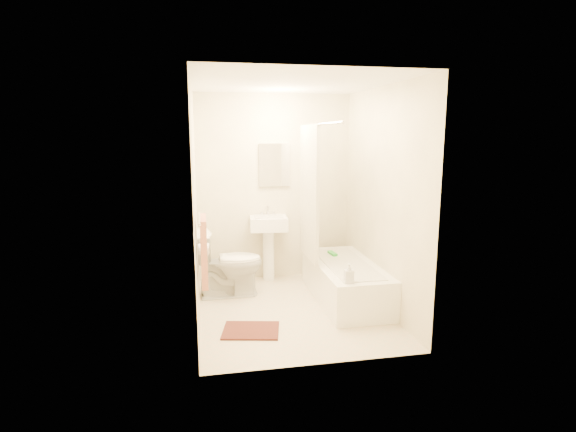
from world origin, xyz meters
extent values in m
plane|color=beige|center=(0.00, 0.00, 0.00)|extent=(2.40, 2.40, 0.00)
plane|color=white|center=(0.00, 0.00, 2.40)|extent=(2.40, 2.40, 0.00)
cube|color=beige|center=(0.00, 1.20, 1.20)|extent=(2.00, 0.02, 2.40)
cube|color=beige|center=(-1.00, 0.00, 1.20)|extent=(0.02, 2.40, 2.40)
cube|color=beige|center=(1.00, 0.00, 1.20)|extent=(0.02, 2.40, 2.40)
cube|color=white|center=(0.00, 1.18, 1.50)|extent=(0.40, 0.03, 0.55)
cylinder|color=silver|center=(0.30, 0.10, 2.00)|extent=(0.03, 1.70, 0.03)
cube|color=silver|center=(0.30, 0.50, 1.22)|extent=(0.04, 0.80, 1.55)
cylinder|color=silver|center=(-0.96, -0.25, 1.10)|extent=(0.02, 0.60, 0.02)
cube|color=#CC7266|center=(-0.93, -0.25, 0.78)|extent=(0.06, 0.45, 0.66)
cylinder|color=white|center=(-0.93, 0.12, 0.70)|extent=(0.11, 0.12, 0.12)
imported|color=white|center=(-0.65, 0.59, 0.39)|extent=(0.81, 0.46, 0.79)
cube|color=#4F2921|center=(-0.51, -0.46, 0.01)|extent=(0.61, 0.51, 0.02)
imported|color=white|center=(0.49, -0.45, 0.53)|extent=(0.10, 0.10, 0.20)
cube|color=green|center=(0.62, 0.57, 0.45)|extent=(0.08, 0.20, 0.04)
camera|label=1|loc=(-0.93, -4.55, 1.91)|focal=28.00mm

